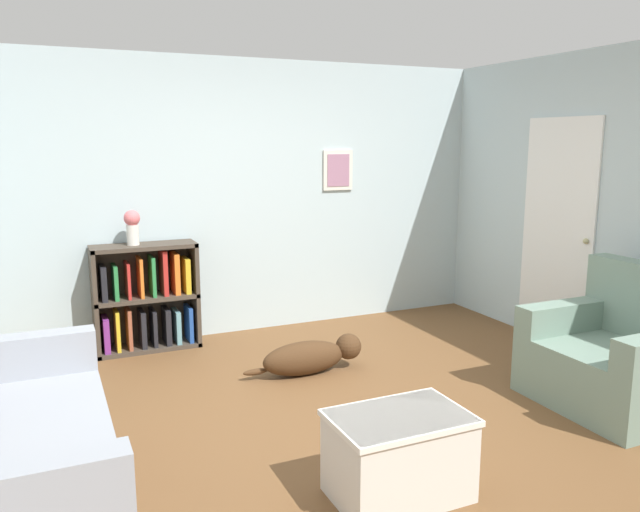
{
  "coord_description": "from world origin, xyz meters",
  "views": [
    {
      "loc": [
        -1.75,
        -3.51,
        1.85
      ],
      "look_at": [
        0.0,
        0.4,
        1.05
      ],
      "focal_mm": 35.0,
      "sensor_mm": 36.0,
      "label": 1
    }
  ],
  "objects_px": {
    "couch": "(0,463)",
    "dog": "(311,356)",
    "recliner_chair": "(619,357)",
    "bookshelf": "(147,299)",
    "coffee_table": "(399,453)",
    "vase": "(132,225)"
  },
  "relations": [
    {
      "from": "dog",
      "to": "vase",
      "type": "distance_m",
      "value": 1.92
    },
    {
      "from": "couch",
      "to": "dog",
      "type": "relative_size",
      "value": 1.84
    },
    {
      "from": "bookshelf",
      "to": "dog",
      "type": "bearing_deg",
      "value": -46.88
    },
    {
      "from": "bookshelf",
      "to": "recliner_chair",
      "type": "bearing_deg",
      "value": -42.37
    },
    {
      "from": "recliner_chair",
      "to": "vase",
      "type": "xyz_separation_m",
      "value": [
        -2.93,
        2.58,
        0.78
      ]
    },
    {
      "from": "couch",
      "to": "dog",
      "type": "height_order",
      "value": "couch"
    },
    {
      "from": "dog",
      "to": "vase",
      "type": "relative_size",
      "value": 3.28
    },
    {
      "from": "couch",
      "to": "recliner_chair",
      "type": "height_order",
      "value": "recliner_chair"
    },
    {
      "from": "bookshelf",
      "to": "coffee_table",
      "type": "distance_m",
      "value": 3.09
    },
    {
      "from": "couch",
      "to": "bookshelf",
      "type": "bearing_deg",
      "value": 65.81
    },
    {
      "from": "recliner_chair",
      "to": "coffee_table",
      "type": "bearing_deg",
      "value": -169.43
    },
    {
      "from": "recliner_chair",
      "to": "dog",
      "type": "bearing_deg",
      "value": 140.84
    },
    {
      "from": "coffee_table",
      "to": "dog",
      "type": "distance_m",
      "value": 1.83
    },
    {
      "from": "recliner_chair",
      "to": "bookshelf",
      "type": "bearing_deg",
      "value": 137.63
    },
    {
      "from": "recliner_chair",
      "to": "vase",
      "type": "relative_size",
      "value": 3.39
    },
    {
      "from": "dog",
      "to": "coffee_table",
      "type": "bearing_deg",
      "value": -98.9
    },
    {
      "from": "recliner_chair",
      "to": "coffee_table",
      "type": "relative_size",
      "value": 1.44
    },
    {
      "from": "recliner_chair",
      "to": "dog",
      "type": "xyz_separation_m",
      "value": [
        -1.75,
        1.42,
        -0.2
      ]
    },
    {
      "from": "coffee_table",
      "to": "recliner_chair",
      "type": "bearing_deg",
      "value": 10.57
    },
    {
      "from": "bookshelf",
      "to": "dog",
      "type": "height_order",
      "value": "bookshelf"
    },
    {
      "from": "bookshelf",
      "to": "vase",
      "type": "xyz_separation_m",
      "value": [
        -0.09,
        -0.02,
        0.67
      ]
    },
    {
      "from": "coffee_table",
      "to": "dog",
      "type": "relative_size",
      "value": 0.72
    }
  ]
}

